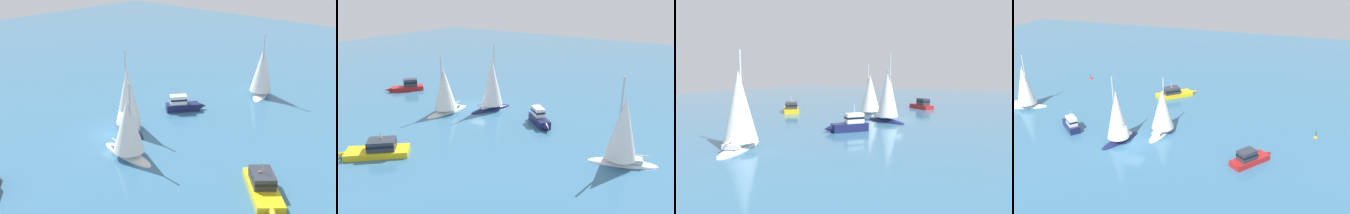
{
  "view_description": "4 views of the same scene",
  "coord_description": "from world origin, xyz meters",
  "views": [
    {
      "loc": [
        -33.65,
        27.59,
        21.21
      ],
      "look_at": [
        -0.05,
        -9.39,
        0.64
      ],
      "focal_mm": 43.71,
      "sensor_mm": 36.0,
      "label": 1
    },
    {
      "loc": [
        -38.45,
        -31.85,
        17.06
      ],
      "look_at": [
        -3.34,
        -7.09,
        2.21
      ],
      "focal_mm": 37.09,
      "sensor_mm": 36.0,
      "label": 2
    },
    {
      "loc": [
        16.29,
        -41.11,
        7.06
      ],
      "look_at": [
        -6.07,
        -4.35,
        1.96
      ],
      "focal_mm": 31.69,
      "sensor_mm": 36.0,
      "label": 3
    },
    {
      "loc": [
        39.35,
        21.24,
        24.52
      ],
      "look_at": [
        -11.32,
        3.04,
        1.54
      ],
      "focal_mm": 39.03,
      "sensor_mm": 36.0,
      "label": 4
    }
  ],
  "objects": [
    {
      "name": "yacht",
      "position": [
        -0.14,
        -2.31,
        3.58
      ],
      "size": [
        6.85,
        3.81,
        10.14
      ],
      "rotation": [
        0.0,
        0.0,
        5.96
      ],
      "color": "#191E4C",
      "rests_on": "ground"
    },
    {
      "name": "ground_plane",
      "position": [
        0.0,
        0.0,
        0.0
      ],
      "size": [
        160.0,
        160.0,
        0.0
      ],
      "primitive_type": "plane",
      "color": "teal"
    },
    {
      "name": "ketch",
      "position": [
        -5.88,
        -23.13,
        3.38
      ],
      "size": [
        4.32,
        7.16,
        9.51
      ],
      "rotation": [
        0.0,
        0.0,
        1.95
      ],
      "color": "white",
      "rests_on": "ground"
    },
    {
      "name": "cabin_cruiser_1",
      "position": [
        -18.95,
        -1.3,
        0.69
      ],
      "size": [
        6.68,
        6.96,
        2.87
      ],
      "rotation": [
        0.0,
        0.0,
        2.33
      ],
      "color": "yellow",
      "rests_on": "ground"
    },
    {
      "name": "motor_cruiser",
      "position": [
        -0.66,
        15.85,
        0.75
      ],
      "size": [
        5.99,
        4.95,
        1.96
      ],
      "rotation": [
        0.0,
        0.0,
        2.5
      ],
      "color": "#B21E1E",
      "rests_on": "ground"
    },
    {
      "name": "cabin_cruiser",
      "position": [
        -1.28,
        -11.03,
        0.85
      ],
      "size": [
        4.32,
        4.97,
        3.17
      ],
      "rotation": [
        0.0,
        0.0,
        4.04
      ],
      "color": "#191E4C",
      "rests_on": "ground"
    },
    {
      "name": "sloop",
      "position": [
        -5.06,
        2.26,
        3.06
      ],
      "size": [
        7.39,
        3.49,
        8.58
      ],
      "rotation": [
        0.0,
        0.0,
        3.08
      ],
      "color": "silver",
      "rests_on": "ground"
    }
  ]
}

